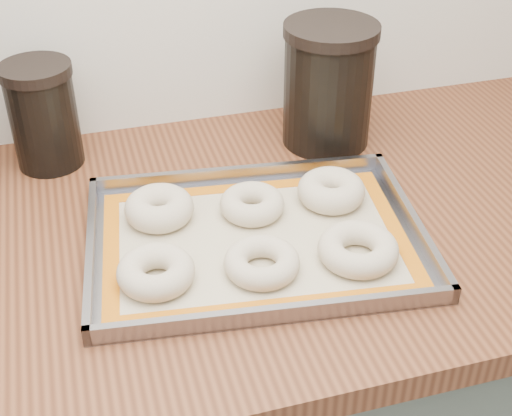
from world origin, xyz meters
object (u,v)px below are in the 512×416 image
object	(u,v)px
baking_tray	(256,239)
bagel_front_mid	(262,262)
bagel_front_left	(156,272)
bagel_back_left	(159,208)
bagel_back_mid	(252,204)
canister_mid	(43,115)
bagel_front_right	(358,249)
bagel_back_right	(331,190)
canister_right	(328,85)

from	to	relation	value
baking_tray	bagel_front_mid	world-z (taller)	bagel_front_mid
bagel_front_left	bagel_back_left	distance (m)	0.14
bagel_back_mid	canister_mid	xyz separation A→B (m)	(-0.28, 0.24, 0.06)
bagel_front_mid	bagel_back_mid	size ratio (longest dim) A/B	1.06
canister_mid	bagel_back_mid	bearing A→B (deg)	-40.74
bagel_front_mid	bagel_front_right	xyz separation A→B (m)	(0.13, -0.01, 0.00)
bagel_front_right	bagel_back_mid	distance (m)	0.18
bagel_front_left	bagel_back_mid	size ratio (longest dim) A/B	1.07
bagel_front_left	bagel_back_left	xyz separation A→B (m)	(0.03, 0.14, 0.00)
bagel_back_left	bagel_back_right	xyz separation A→B (m)	(0.25, -0.03, 0.00)
bagel_front_right	bagel_back_mid	size ratio (longest dim) A/B	1.15
bagel_front_right	bagel_back_right	bearing A→B (deg)	84.05
bagel_back_mid	canister_mid	size ratio (longest dim) A/B	0.55
baking_tray	bagel_front_right	world-z (taller)	bagel_front_right
baking_tray	bagel_back_right	distance (m)	0.15
bagel_back_right	canister_mid	xyz separation A→B (m)	(-0.40, 0.24, 0.06)
canister_right	bagel_front_left	bearing A→B (deg)	-139.16
baking_tray	canister_right	bearing A→B (deg)	51.69
canister_right	bagel_front_right	bearing A→B (deg)	-102.99
bagel_back_mid	bagel_back_left	bearing A→B (deg)	170.22
baking_tray	canister_right	world-z (taller)	canister_right
bagel_front_right	bagel_back_left	xyz separation A→B (m)	(-0.24, 0.16, 0.00)
bagel_back_left	bagel_front_right	bearing A→B (deg)	-34.40
bagel_front_mid	bagel_front_right	bearing A→B (deg)	-4.72
bagel_back_mid	bagel_front_left	bearing A→B (deg)	-144.60
bagel_front_right	bagel_back_right	xyz separation A→B (m)	(0.01, 0.14, 0.00)
bagel_back_mid	bagel_back_right	bearing A→B (deg)	-1.22
baking_tray	canister_mid	distance (m)	0.41
bagel_front_right	canister_right	distance (m)	0.34
bagel_front_left	bagel_back_right	distance (m)	0.30
bagel_back_right	canister_mid	bearing A→B (deg)	148.87
bagel_back_right	bagel_front_left	bearing A→B (deg)	-158.49
bagel_back_left	bagel_back_right	bearing A→B (deg)	-5.71
bagel_front_left	bagel_back_mid	xyz separation A→B (m)	(0.16, 0.11, -0.00)
bagel_front_right	bagel_back_right	distance (m)	0.14
bagel_front_left	bagel_front_mid	distance (m)	0.14
bagel_front_mid	canister_right	size ratio (longest dim) A/B	0.48
bagel_back_right	baking_tray	bearing A→B (deg)	-155.37
baking_tray	bagel_front_right	distance (m)	0.14
bagel_front_right	canister_mid	size ratio (longest dim) A/B	0.63
bagel_back_right	bagel_front_right	bearing A→B (deg)	-95.95
bagel_front_right	bagel_back_mid	world-z (taller)	same
bagel_front_right	bagel_front_mid	bearing A→B (deg)	175.28
canister_right	baking_tray	bearing A→B (deg)	-128.31
bagel_front_left	bagel_front_mid	world-z (taller)	bagel_front_left
bagel_back_mid	bagel_back_right	world-z (taller)	bagel_back_right
bagel_front_left	bagel_back_right	size ratio (longest dim) A/B	1.00
canister_right	bagel_back_right	bearing A→B (deg)	-108.05
bagel_front_mid	bagel_back_left	distance (m)	0.19
bagel_front_mid	bagel_back_left	world-z (taller)	bagel_back_left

